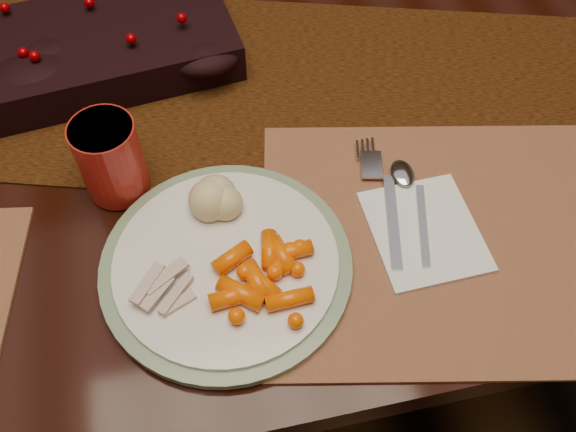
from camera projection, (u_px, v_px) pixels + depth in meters
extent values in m
plane|color=black|center=(245.00, 312.00, 1.51)|extent=(5.00, 5.00, 0.00)
cube|color=black|center=(235.00, 222.00, 1.20)|extent=(1.80, 1.00, 0.75)
cube|color=black|center=(181.00, 84.00, 0.87)|extent=(1.84, 0.89, 0.00)
cube|color=#99643E|center=(466.00, 238.00, 0.73)|extent=(0.52, 0.42, 0.00)
cylinder|color=white|center=(226.00, 265.00, 0.70)|extent=(0.32, 0.32, 0.02)
cube|color=white|center=(424.00, 231.00, 0.73)|extent=(0.12, 0.14, 0.00)
cylinder|color=#AC1E18|center=(110.00, 159.00, 0.73)|extent=(0.08, 0.08, 0.10)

